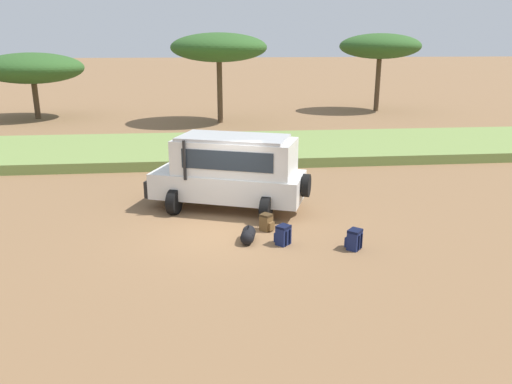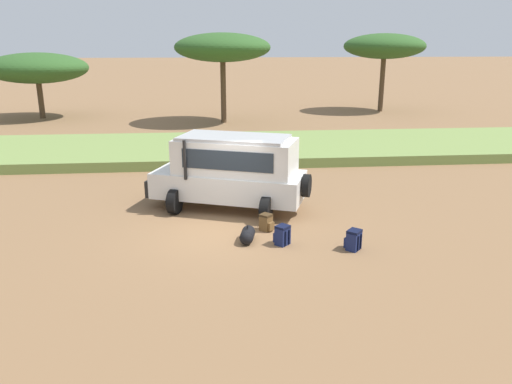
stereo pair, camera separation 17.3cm
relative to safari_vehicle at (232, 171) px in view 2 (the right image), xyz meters
The scene contains 10 objects.
ground_plane 2.50m from the safari_vehicle, 100.40° to the right, with size 320.00×320.00×0.00m, color olive.
grass_bank 8.73m from the safari_vehicle, 92.55° to the left, with size 120.00×7.00×0.44m.
safari_vehicle is the anchor object (origin of this frame).
backpack_beside_front_wheel 3.60m from the safari_vehicle, 69.26° to the right, with size 0.49×0.49×0.55m.
backpack_cluster_center 4.94m from the safari_vehicle, 50.70° to the right, with size 0.51×0.50×0.56m.
backpack_near_rear_wheel 2.54m from the safari_vehicle, 67.04° to the right, with size 0.46×0.45×0.51m.
duffel_bag_low_black_case 3.13m from the safari_vehicle, 84.31° to the right, with size 0.47×0.85×0.48m.
acacia_tree_far_left 25.01m from the safari_vehicle, 120.52° to the left, with size 7.04×6.22×4.58m.
acacia_tree_left_mid 18.68m from the safari_vehicle, 89.06° to the left, with size 6.33×6.07×5.88m.
acacia_tree_centre_back 26.52m from the safari_vehicle, 60.75° to the left, with size 6.28×5.41×5.91m.
Camera 2 is at (-0.28, -13.68, 5.35)m, focal length 35.00 mm.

